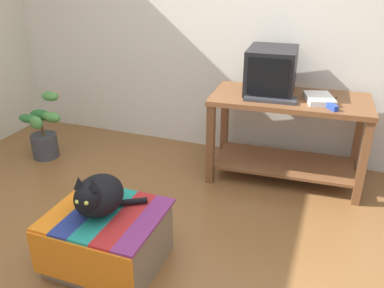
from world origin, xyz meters
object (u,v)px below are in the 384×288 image
desk (288,124)px  book (319,99)px  cat (98,195)px  stapler (332,107)px  tv_monitor (271,71)px  ottoman_with_blanket (108,239)px  keyboard (270,99)px  potted_plant (44,133)px

desk → book: 0.34m
cat → stapler: size_ratio=3.63×
cat → stapler: (1.19, 1.29, 0.26)m
tv_monitor → book: size_ratio=1.70×
tv_monitor → book: (0.40, -0.11, -0.15)m
tv_monitor → ottoman_with_blanket: size_ratio=0.75×
desk → ottoman_with_blanket: 1.72m
keyboard → potted_plant: size_ratio=0.66×
keyboard → book: 0.37m
keyboard → book: size_ratio=1.38×
keyboard → ottoman_with_blanket: keyboard is taller
keyboard → stapler: (0.46, -0.04, 0.01)m
desk → ottoman_with_blanket: desk is taller
keyboard → desk: bearing=41.9°
cat → potted_plant: size_ratio=0.65×
keyboard → cat: 1.54m
keyboard → book: bearing=12.6°
desk → tv_monitor: (-0.18, 0.08, 0.41)m
book → tv_monitor: bearing=147.8°
desk → potted_plant: 2.23m
tv_monitor → stapler: bearing=-31.4°
tv_monitor → ottoman_with_blanket: 1.83m
cat → stapler: bearing=40.6°
book → cat: book is taller
keyboard → potted_plant: bearing=-178.4°
tv_monitor → potted_plant: size_ratio=0.81×
potted_plant → cat: bearing=-39.8°
keyboard → tv_monitor: bearing=97.1°
desk → cat: size_ratio=3.20×
keyboard → potted_plant: keyboard is taller
tv_monitor → book: bearing=-18.6°
ottoman_with_blanket → stapler: bearing=48.0°
book → stapler: 0.19m
keyboard → ottoman_with_blanket: (-0.70, -1.33, -0.56)m
desk → stapler: (0.32, -0.19, 0.26)m
desk → ottoman_with_blanket: size_ratio=1.95×
book → ottoman_with_blanket: 1.87m
desk → ottoman_with_blanket: bearing=-123.1°
cat → book: bearing=46.4°
cat → potted_plant: bearing=133.4°
keyboard → book: (0.36, 0.11, 0.01)m
potted_plant → stapler: bearing=4.3°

